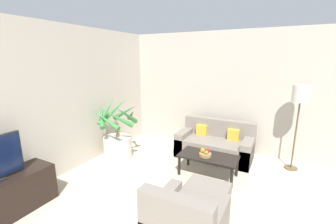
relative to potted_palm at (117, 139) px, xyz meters
name	(u,v)px	position (x,y,z in m)	size (l,w,h in m)	color
wall_back	(269,95)	(2.77, 1.60, 0.93)	(8.03, 0.06, 2.70)	#BCB2A3
wall_left	(44,105)	(-0.48, -1.23, 0.93)	(0.06, 7.20, 2.70)	#BCB2A3
potted_palm	(117,139)	(0.00, 0.00, 0.00)	(0.96, 0.96, 1.31)	beige
sofa_loveseat	(215,145)	(1.83, 1.02, -0.15)	(1.57, 0.77, 0.79)	gray
floor_lamp	(300,99)	(3.32, 1.18, 0.97)	(0.30, 0.30, 1.64)	brown
coffee_table	(208,158)	(1.95, 0.17, -0.08)	(1.04, 0.52, 0.39)	black
fruit_bowl	(205,155)	(1.91, 0.13, 0.00)	(0.22, 0.22, 0.05)	#997A4C
apple_red	(208,151)	(1.93, 0.18, 0.06)	(0.07, 0.07, 0.07)	red
apple_green	(206,152)	(1.93, 0.10, 0.06)	(0.06, 0.06, 0.06)	olive
orange_fruit	(203,150)	(1.85, 0.15, 0.07)	(0.09, 0.09, 0.09)	orange
armchair	(186,224)	(2.22, -1.47, -0.15)	(0.81, 0.80, 0.80)	gray
ottoman	(207,196)	(2.22, -0.70, -0.25)	(0.61, 0.46, 0.34)	gray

